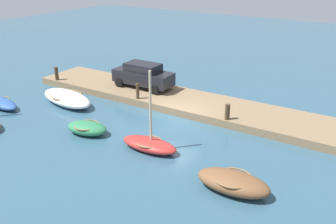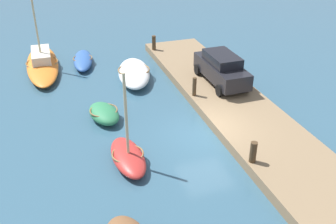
{
  "view_description": "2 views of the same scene",
  "coord_description": "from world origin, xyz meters",
  "px_view_note": "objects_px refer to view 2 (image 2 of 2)",
  "views": [
    {
      "loc": [
        -10.92,
        17.98,
        9.16
      ],
      "look_at": [
        -0.76,
        1.91,
        1.29
      ],
      "focal_mm": 40.51,
      "sensor_mm": 36.0,
      "label": 1
    },
    {
      "loc": [
        -14.32,
        6.74,
        10.0
      ],
      "look_at": [
        0.38,
        1.8,
        1.36
      ],
      "focal_mm": 41.73,
      "sensor_mm": 36.0,
      "label": 2
    }
  ],
  "objects_px": {
    "rowboat_blue": "(83,60)",
    "parked_car": "(221,68)",
    "motorboat_white": "(134,73)",
    "mooring_post_mid_west": "(194,87)",
    "sailboat_orange": "(42,63)",
    "mooring_post_west": "(253,152)",
    "dinghy_green": "(104,113)",
    "rowboat_red": "(128,156)",
    "mooring_post_mid_east": "(154,43)"
  },
  "relations": [
    {
      "from": "sailboat_orange",
      "to": "mooring_post_west",
      "type": "relative_size",
      "value": 7.95
    },
    {
      "from": "dinghy_green",
      "to": "rowboat_blue",
      "type": "xyz_separation_m",
      "value": [
        7.79,
        0.0,
        -0.06
      ]
    },
    {
      "from": "rowboat_red",
      "to": "motorboat_white",
      "type": "height_order",
      "value": "rowboat_red"
    },
    {
      "from": "rowboat_blue",
      "to": "mooring_post_mid_east",
      "type": "bearing_deg",
      "value": -82.16
    },
    {
      "from": "rowboat_red",
      "to": "sailboat_orange",
      "type": "distance_m",
      "value": 12.2
    },
    {
      "from": "rowboat_red",
      "to": "sailboat_orange",
      "type": "bearing_deg",
      "value": 11.84
    },
    {
      "from": "rowboat_blue",
      "to": "mooring_post_mid_west",
      "type": "height_order",
      "value": "mooring_post_mid_west"
    },
    {
      "from": "dinghy_green",
      "to": "rowboat_blue",
      "type": "relative_size",
      "value": 0.66
    },
    {
      "from": "mooring_post_mid_east",
      "to": "parked_car",
      "type": "bearing_deg",
      "value": -162.38
    },
    {
      "from": "rowboat_red",
      "to": "mooring_post_west",
      "type": "xyz_separation_m",
      "value": [
        -2.15,
        -4.69,
        0.58
      ]
    },
    {
      "from": "mooring_post_mid_east",
      "to": "parked_car",
      "type": "height_order",
      "value": "parked_car"
    },
    {
      "from": "rowboat_blue",
      "to": "mooring_post_west",
      "type": "bearing_deg",
      "value": -152.12
    },
    {
      "from": "sailboat_orange",
      "to": "mooring_post_mid_west",
      "type": "bearing_deg",
      "value": -134.24
    },
    {
      "from": "dinghy_green",
      "to": "parked_car",
      "type": "bearing_deg",
      "value": -90.22
    },
    {
      "from": "sailboat_orange",
      "to": "parked_car",
      "type": "distance_m",
      "value": 11.75
    },
    {
      "from": "rowboat_red",
      "to": "dinghy_green",
      "type": "bearing_deg",
      "value": 2.16
    },
    {
      "from": "mooring_post_west",
      "to": "mooring_post_mid_west",
      "type": "height_order",
      "value": "mooring_post_mid_west"
    },
    {
      "from": "sailboat_orange",
      "to": "parked_car",
      "type": "xyz_separation_m",
      "value": [
        -6.6,
        -9.67,
        0.96
      ]
    },
    {
      "from": "rowboat_red",
      "to": "mooring_post_mid_west",
      "type": "xyz_separation_m",
      "value": [
        4.2,
        -4.69,
        0.64
      ]
    },
    {
      "from": "rowboat_red",
      "to": "parked_car",
      "type": "xyz_separation_m",
      "value": [
        5.24,
        -6.76,
        1.02
      ]
    },
    {
      "from": "rowboat_red",
      "to": "mooring_post_mid_west",
      "type": "distance_m",
      "value": 6.33
    },
    {
      "from": "motorboat_white",
      "to": "mooring_post_mid_west",
      "type": "xyz_separation_m",
      "value": [
        -4.15,
        -2.31,
        0.57
      ]
    },
    {
      "from": "mooring_post_west",
      "to": "rowboat_red",
      "type": "bearing_deg",
      "value": 65.42
    },
    {
      "from": "dinghy_green",
      "to": "mooring_post_west",
      "type": "height_order",
      "value": "mooring_post_west"
    },
    {
      "from": "rowboat_blue",
      "to": "parked_car",
      "type": "relative_size",
      "value": 0.9
    },
    {
      "from": "sailboat_orange",
      "to": "parked_car",
      "type": "bearing_deg",
      "value": -123.39
    },
    {
      "from": "sailboat_orange",
      "to": "parked_car",
      "type": "height_order",
      "value": "sailboat_orange"
    },
    {
      "from": "rowboat_blue",
      "to": "mooring_post_mid_west",
      "type": "relative_size",
      "value": 3.77
    },
    {
      "from": "motorboat_white",
      "to": "parked_car",
      "type": "bearing_deg",
      "value": -114.39
    },
    {
      "from": "sailboat_orange",
      "to": "rowboat_red",
      "type": "bearing_deg",
      "value": -165.27
    },
    {
      "from": "rowboat_blue",
      "to": "sailboat_orange",
      "type": "xyz_separation_m",
      "value": [
        0.06,
        2.62,
        0.13
      ]
    },
    {
      "from": "parked_car",
      "to": "rowboat_blue",
      "type": "bearing_deg",
      "value": 46.67
    },
    {
      "from": "rowboat_blue",
      "to": "mooring_post_west",
      "type": "height_order",
      "value": "mooring_post_west"
    },
    {
      "from": "dinghy_green",
      "to": "mooring_post_mid_west",
      "type": "height_order",
      "value": "mooring_post_mid_west"
    },
    {
      "from": "rowboat_red",
      "to": "motorboat_white",
      "type": "xyz_separation_m",
      "value": [
        8.34,
        -2.38,
        0.07
      ]
    },
    {
      "from": "mooring_post_mid_east",
      "to": "dinghy_green",
      "type": "bearing_deg",
      "value": 147.32
    },
    {
      "from": "mooring_post_west",
      "to": "parked_car",
      "type": "distance_m",
      "value": 7.68
    },
    {
      "from": "mooring_post_mid_east",
      "to": "rowboat_blue",
      "type": "bearing_deg",
      "value": 89.65
    },
    {
      "from": "dinghy_green",
      "to": "rowboat_red",
      "type": "distance_m",
      "value": 4.0
    },
    {
      "from": "sailboat_orange",
      "to": "motorboat_white",
      "type": "distance_m",
      "value": 6.34
    },
    {
      "from": "dinghy_green",
      "to": "mooring_post_west",
      "type": "bearing_deg",
      "value": -151.23
    },
    {
      "from": "motorboat_white",
      "to": "parked_car",
      "type": "relative_size",
      "value": 1.1
    },
    {
      "from": "motorboat_white",
      "to": "parked_car",
      "type": "distance_m",
      "value": 5.45
    },
    {
      "from": "motorboat_white",
      "to": "mooring_post_mid_west",
      "type": "bearing_deg",
      "value": -139.94
    },
    {
      "from": "rowboat_blue",
      "to": "mooring_post_mid_east",
      "type": "relative_size",
      "value": 3.92
    },
    {
      "from": "rowboat_blue",
      "to": "mooring_post_mid_west",
      "type": "bearing_deg",
      "value": -138.52
    },
    {
      "from": "mooring_post_mid_west",
      "to": "dinghy_green",
      "type": "bearing_deg",
      "value": 92.36
    },
    {
      "from": "mooring_post_west",
      "to": "mooring_post_mid_west",
      "type": "relative_size",
      "value": 0.88
    },
    {
      "from": "motorboat_white",
      "to": "sailboat_orange",
      "type": "bearing_deg",
      "value": 67.37
    },
    {
      "from": "dinghy_green",
      "to": "motorboat_white",
      "type": "xyz_separation_m",
      "value": [
        4.35,
        -2.67,
        0.06
      ]
    }
  ]
}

